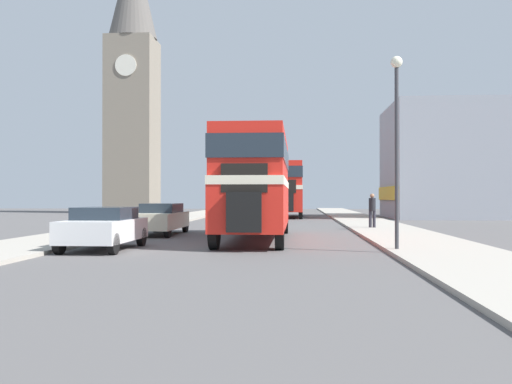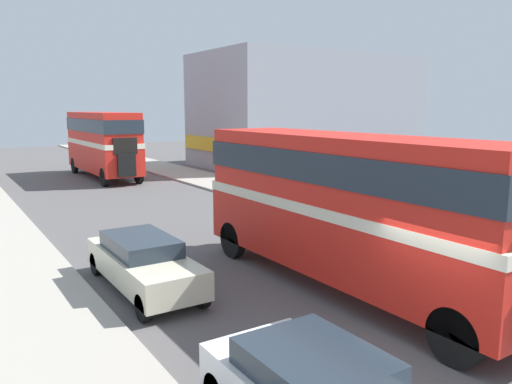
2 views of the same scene
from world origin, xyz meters
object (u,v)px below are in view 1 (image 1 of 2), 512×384
object	(u,v)px
double_decker_bus	(256,178)
street_lamp	(397,123)
pedestrian_walking	(372,208)
car_parked_near	(104,227)
church_tower	(133,72)
bus_distant	(287,185)
car_parked_mid	(161,218)

from	to	relation	value
double_decker_bus	street_lamp	world-z (taller)	street_lamp
pedestrian_walking	street_lamp	bearing A→B (deg)	-93.95
car_parked_near	double_decker_bus	bearing A→B (deg)	44.02
church_tower	car_parked_near	bearing A→B (deg)	-74.87
bus_distant	pedestrian_walking	world-z (taller)	bus_distant
pedestrian_walking	street_lamp	distance (m)	12.39
street_lamp	pedestrian_walking	bearing A→B (deg)	86.05
double_decker_bus	bus_distant	bearing A→B (deg)	88.10
car_parked_mid	church_tower	world-z (taller)	church_tower
car_parked_near	church_tower	world-z (taller)	church_tower
double_decker_bus	car_parked_mid	size ratio (longest dim) A/B	2.20
car_parked_mid	pedestrian_walking	size ratio (longest dim) A/B	2.69
car_parked_near	church_tower	xyz separation A→B (m)	(-10.84, 40.08, 13.97)
double_decker_bus	pedestrian_walking	xyz separation A→B (m)	(5.46, 7.26, -1.32)
bus_distant	street_lamp	size ratio (longest dim) A/B	1.64
pedestrian_walking	bus_distant	bearing A→B (deg)	105.07
car_parked_near	pedestrian_walking	size ratio (longest dim) A/B	2.25
car_parked_near	car_parked_mid	bearing A→B (deg)	89.09
double_decker_bus	street_lamp	distance (m)	6.82
car_parked_mid	street_lamp	distance (m)	12.28
double_decker_bus	bus_distant	distance (m)	24.54
car_parked_near	car_parked_mid	size ratio (longest dim) A/B	0.84
double_decker_bus	church_tower	bearing A→B (deg)	113.38
bus_distant	church_tower	xyz separation A→B (m)	(-16.23, 11.13, 12.07)
car_parked_near	church_tower	bearing A→B (deg)	105.13
car_parked_near	church_tower	size ratio (longest dim) A/B	0.14
car_parked_mid	street_lamp	size ratio (longest dim) A/B	0.80
car_parked_mid	street_lamp	bearing A→B (deg)	-39.87
pedestrian_walking	church_tower	size ratio (longest dim) A/B	0.06
bus_distant	church_tower	world-z (taller)	church_tower
bus_distant	car_parked_near	xyz separation A→B (m)	(-5.39, -28.95, -1.90)
street_lamp	church_tower	xyz separation A→B (m)	(-20.04, 40.43, 10.73)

